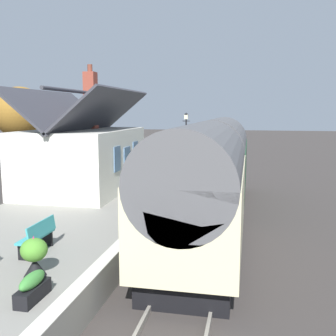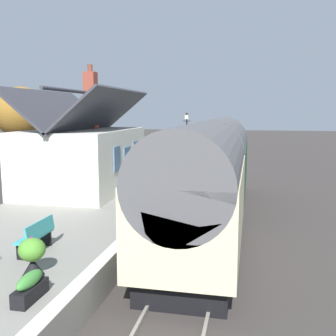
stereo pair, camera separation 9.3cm
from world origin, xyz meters
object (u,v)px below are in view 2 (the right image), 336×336
at_px(train, 212,171).
at_px(station_building, 83,157).
at_px(planter_corner_building, 32,256).
at_px(planter_under_sign, 132,155).
at_px(bench_by_lamp, 36,235).
at_px(bench_near_building, 162,162).
at_px(tree_behind_building, 21,113).
at_px(planter_by_door, 30,287).
at_px(lamp_post_platform, 187,129).
at_px(station_sign_board, 179,152).

bearing_deg(train, station_building, 77.55).
bearing_deg(planter_corner_building, planter_under_sign, 10.83).
height_order(bench_by_lamp, planter_corner_building, planter_corner_building).
relative_size(bench_near_building, tree_behind_building, 0.22).
xyz_separation_m(train, tree_behind_building, (9.44, 14.59, 2.32)).
height_order(planter_by_door, lamp_post_platform, lamp_post_platform).
xyz_separation_m(planter_corner_building, station_sign_board, (16.49, -0.39, 0.71)).
bearing_deg(planter_under_sign, planter_corner_building, -169.17).
relative_size(bench_near_building, planter_under_sign, 1.48).
bearing_deg(train, planter_by_door, 163.77).
height_order(train, lamp_post_platform, lamp_post_platform).
relative_size(bench_by_lamp, tree_behind_building, 0.22).
xyz_separation_m(bench_near_building, planter_corner_building, (-16.82, -0.79, 0.00)).
relative_size(planter_corner_building, station_sign_board, 0.62).
height_order(planter_corner_building, planter_by_door, planter_corner_building).
bearing_deg(station_sign_board, lamp_post_platform, -2.84).
xyz_separation_m(bench_near_building, planter_by_door, (-17.89, -1.37, -0.20)).
relative_size(bench_by_lamp, lamp_post_platform, 0.38).
height_order(station_building, bench_by_lamp, station_building).
bearing_deg(train, tree_behind_building, 57.10).
distance_m(station_building, tree_behind_building, 11.73).
xyz_separation_m(bench_near_building, tree_behind_building, (0.85, 10.52, 3.16)).
bearing_deg(station_sign_board, planter_corner_building, 178.64).
bearing_deg(planter_by_door, planter_corner_building, 28.45).
xyz_separation_m(train, planter_by_door, (-9.31, 2.71, -1.04)).
bearing_deg(station_sign_board, planter_under_sign, 48.91).
bearing_deg(tree_behind_building, bench_by_lamp, -146.97).
distance_m(bench_by_lamp, station_sign_board, 15.16).
height_order(bench_near_building, station_sign_board, station_sign_board).
height_order(station_building, bench_near_building, station_building).
relative_size(planter_by_door, tree_behind_building, 0.15).
distance_m(bench_by_lamp, tree_behind_building, 19.69).
bearing_deg(tree_behind_building, lamp_post_platform, -84.49).
xyz_separation_m(train, lamp_post_platform, (10.58, 2.78, 1.26)).
height_order(train, planter_by_door, train).
distance_m(train, bench_near_building, 9.54).
bearing_deg(bench_by_lamp, planter_under_sign, 9.52).
xyz_separation_m(planter_by_door, tree_behind_building, (18.75, 11.88, 3.36)).
relative_size(bench_by_lamp, station_sign_board, 0.90).
height_order(bench_by_lamp, station_sign_board, station_sign_board).
relative_size(station_building, planter_by_door, 7.70).
relative_size(train, station_building, 2.23).
xyz_separation_m(train, bench_near_building, (8.59, 4.07, -0.84)).
bearing_deg(tree_behind_building, station_sign_board, -95.82).
height_order(station_sign_board, tree_behind_building, tree_behind_building).
xyz_separation_m(station_building, planter_under_sign, (10.57, 0.85, -1.12)).
bearing_deg(bench_by_lamp, lamp_post_platform, -3.99).
height_order(bench_by_lamp, tree_behind_building, tree_behind_building).
height_order(train, station_building, station_building).
distance_m(bench_near_building, station_sign_board, 1.41).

